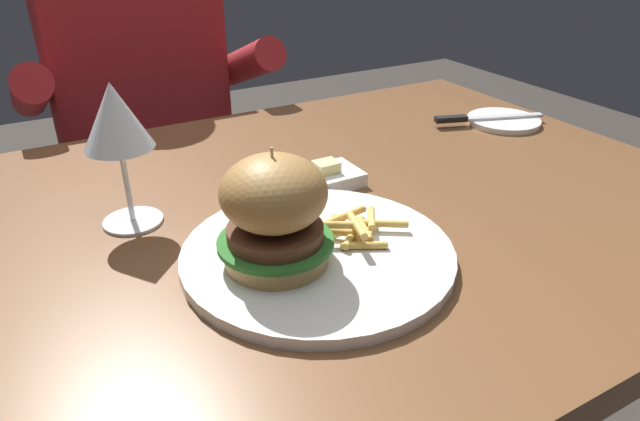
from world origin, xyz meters
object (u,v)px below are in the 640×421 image
object	(u,v)px
wine_glass	(116,121)
bread_plate	(504,121)
burger_sandwich	(274,212)
table_knife	(479,118)
diner_person	(149,161)
butter_dish	(326,177)
main_plate	(318,254)

from	to	relation	value
wine_glass	bread_plate	xyz separation A→B (m)	(0.69, 0.04, -0.13)
burger_sandwich	table_knife	distance (m)	0.60
table_knife	diner_person	world-z (taller)	diner_person
butter_dish	diner_person	distance (m)	0.68
table_knife	main_plate	bearing A→B (deg)	-152.61
wine_glass	butter_dish	distance (m)	0.30
main_plate	burger_sandwich	xyz separation A→B (m)	(-0.05, -0.00, 0.07)
burger_sandwich	butter_dish	world-z (taller)	burger_sandwich
burger_sandwich	diner_person	distance (m)	0.85
table_knife	butter_dish	world-z (taller)	butter_dish
burger_sandwich	table_knife	xyz separation A→B (m)	(0.54, 0.25, -0.06)
burger_sandwich	diner_person	size ratio (longest dim) A/B	0.11
diner_person	wine_glass	bearing A→B (deg)	-104.46
main_plate	bread_plate	world-z (taller)	main_plate
bread_plate	diner_person	bearing A→B (deg)	132.84
wine_glass	table_knife	bearing A→B (deg)	5.14
table_knife	diner_person	xyz separation A→B (m)	(-0.49, 0.56, -0.19)
burger_sandwich	bread_plate	bearing A→B (deg)	21.88
main_plate	butter_dish	size ratio (longest dim) A/B	3.19
butter_dish	diner_person	world-z (taller)	diner_person
main_plate	table_knife	distance (m)	0.55
burger_sandwich	table_knife	size ratio (longest dim) A/B	0.66
bread_plate	butter_dish	bearing A→B (deg)	-171.07
bread_plate	table_knife	size ratio (longest dim) A/B	0.66
burger_sandwich	wine_glass	xyz separation A→B (m)	(-0.11, 0.19, 0.06)
main_plate	butter_dish	distance (m)	0.20
table_knife	butter_dish	xyz separation A→B (m)	(-0.38, -0.08, -0.00)
wine_glass	bread_plate	distance (m)	0.71
main_plate	wine_glass	xyz separation A→B (m)	(-0.16, 0.19, 0.13)
wine_glass	butter_dish	xyz separation A→B (m)	(0.27, -0.02, -0.12)
butter_dish	wine_glass	bearing A→B (deg)	174.79
burger_sandwich	wine_glass	bearing A→B (deg)	119.85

